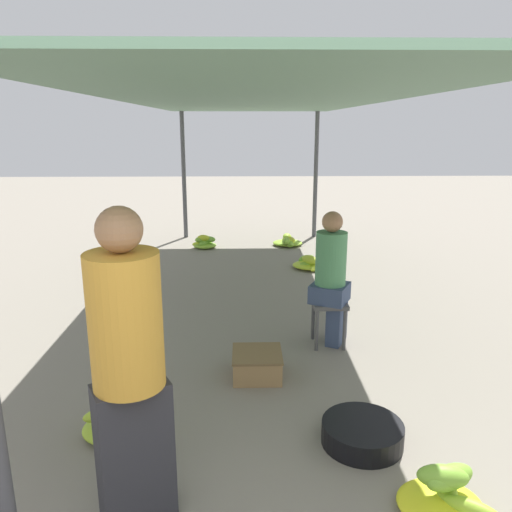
# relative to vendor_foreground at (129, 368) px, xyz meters

# --- Properties ---
(canopy_post_back_left) EXTENTS (0.08, 0.08, 2.40)m
(canopy_post_back_left) POSITION_rel_vendor_foreground_xyz_m (-0.54, 7.30, 0.28)
(canopy_post_back_left) COLOR #4C4C51
(canopy_post_back_left) RESTS_ON ground
(canopy_post_back_right) EXTENTS (0.08, 0.08, 2.40)m
(canopy_post_back_right) POSITION_rel_vendor_foreground_xyz_m (2.00, 7.30, 0.28)
(canopy_post_back_right) COLOR #4C4C51
(canopy_post_back_right) RESTS_ON ground
(canopy_tarp) EXTENTS (2.94, 8.04, 0.04)m
(canopy_tarp) POSITION_rel_vendor_foreground_xyz_m (0.73, 3.48, 1.50)
(canopy_tarp) COLOR #567A60
(canopy_tarp) RESTS_ON canopy_post_front_left
(vendor_foreground) EXTENTS (0.51, 0.51, 1.78)m
(vendor_foreground) POSITION_rel_vendor_foreground_xyz_m (0.00, 0.00, 0.00)
(vendor_foreground) COLOR #2D2D33
(vendor_foreground) RESTS_ON ground
(stool) EXTENTS (0.34, 0.34, 0.46)m
(stool) POSITION_rel_vendor_foreground_xyz_m (1.45, 2.25, -0.56)
(stool) COLOR #4C4C4C
(stool) RESTS_ON ground
(vendor_seated) EXTENTS (0.46, 0.46, 1.36)m
(vendor_seated) POSITION_rel_vendor_foreground_xyz_m (1.47, 2.26, -0.21)
(vendor_seated) COLOR #384766
(vendor_seated) RESTS_ON ground
(basin_black) EXTENTS (0.56, 0.56, 0.16)m
(basin_black) POSITION_rel_vendor_foreground_xyz_m (1.42, 0.63, -0.84)
(basin_black) COLOR black
(basin_black) RESTS_ON ground
(banana_pile_left_0) EXTENTS (0.51, 0.45, 0.24)m
(banana_pile_left_0) POSITION_rel_vendor_foreground_xyz_m (-0.31, 0.78, -0.82)
(banana_pile_left_0) COLOR #A4C62F
(banana_pile_left_0) RESTS_ON ground
(banana_pile_left_1) EXTENTS (0.45, 0.38, 0.25)m
(banana_pile_left_1) POSITION_rel_vendor_foreground_xyz_m (-0.12, 6.38, -0.82)
(banana_pile_left_1) COLOR #B1CB2C
(banana_pile_left_1) RESTS_ON ground
(banana_pile_right_0) EXTENTS (0.54, 0.57, 0.23)m
(banana_pile_right_0) POSITION_rel_vendor_foreground_xyz_m (1.40, 6.48, -0.83)
(banana_pile_right_0) COLOR #B9CE2B
(banana_pile_right_0) RESTS_ON ground
(banana_pile_right_1) EXTENTS (0.58, 0.64, 0.23)m
(banana_pile_right_1) POSITION_rel_vendor_foreground_xyz_m (1.65, 5.04, -0.85)
(banana_pile_right_1) COLOR #9BC230
(banana_pile_right_1) RESTS_ON ground
(banana_pile_right_2) EXTENTS (0.55, 0.56, 0.30)m
(banana_pile_right_2) POSITION_rel_vendor_foreground_xyz_m (1.73, -0.03, -0.82)
(banana_pile_right_2) COLOR #7DB636
(banana_pile_right_2) RESTS_ON ground
(crate_near) EXTENTS (0.43, 0.43, 0.22)m
(crate_near) POSITION_rel_vendor_foreground_xyz_m (0.71, 1.61, -0.81)
(crate_near) COLOR #9E7A4C
(crate_near) RESTS_ON ground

